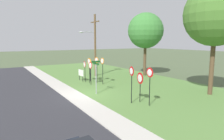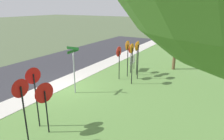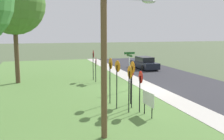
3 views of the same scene
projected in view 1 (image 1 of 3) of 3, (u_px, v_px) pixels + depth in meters
The scene contains 18 objects.
ground_plane at pixel (84, 95), 16.22m from camera, with size 160.00×160.00×0.00m, color #4C5B3D.
road_asphalt at pixel (21, 105), 13.72m from camera, with size 44.00×6.40×0.01m, color #2D2D33.
sidewalk_strip at pixel (75, 96), 15.80m from camera, with size 44.00×1.60×0.06m, color #BCB7AD.
grass_median at pixel (140, 86), 19.35m from camera, with size 44.00×12.00×0.04m, color #567F3D.
stop_sign_near_left at pixel (90, 65), 21.32m from camera, with size 0.67×0.09×2.49m.
stop_sign_near_right at pixel (102, 65), 19.94m from camera, with size 0.63×0.10×2.71m.
stop_sign_far_left at pixel (89, 65), 20.49m from camera, with size 0.66×0.09×2.63m.
stop_sign_far_center at pixel (85, 67), 21.18m from camera, with size 0.65×0.11×2.22m.
stop_sign_far_right at pixel (97, 65), 20.85m from camera, with size 0.62×0.12×2.70m.
stop_sign_center_tall at pixel (90, 68), 19.70m from camera, with size 0.70×0.09×2.33m.
yield_sign_near_left at pixel (150, 78), 13.18m from camera, with size 0.67×0.10×2.64m.
yield_sign_near_right at pixel (131, 76), 13.74m from camera, with size 0.67×0.15×2.65m.
yield_sign_far_left at pixel (140, 80), 14.05m from camera, with size 0.82×0.15×2.17m.
street_name_post at pixel (96, 74), 16.27m from camera, with size 0.96×0.82×2.78m.
utility_pole at pixel (94, 43), 24.33m from camera, with size 2.10×2.25×7.62m.
notice_board at pixel (81, 73), 21.80m from camera, with size 1.10×0.12×1.25m.
oak_tree_left at pixel (146, 31), 24.56m from camera, with size 4.43×4.43×7.89m.
oak_tree_right at pixel (216, 15), 15.44m from camera, with size 4.95×4.95×8.91m.
Camera 1 is at (14.60, -6.34, 4.42)m, focal length 31.56 mm.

